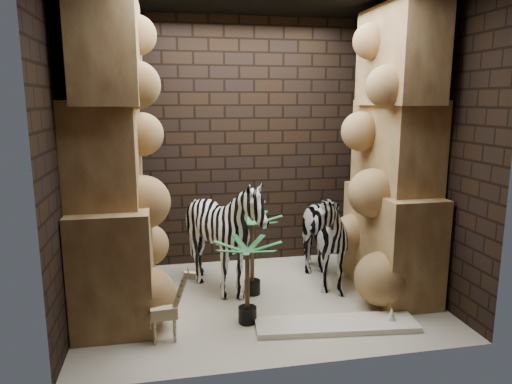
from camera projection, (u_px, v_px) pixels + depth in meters
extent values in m
plane|color=beige|center=(260.00, 300.00, 4.84)|extent=(3.50, 3.50, 0.00)
plane|color=black|center=(240.00, 144.00, 5.75)|extent=(3.50, 0.00, 3.50)
plane|color=black|center=(296.00, 175.00, 3.34)|extent=(3.50, 0.00, 3.50)
plane|color=black|center=(70.00, 160.00, 4.21)|extent=(0.00, 3.00, 3.00)
plane|color=black|center=(425.00, 151.00, 4.88)|extent=(0.00, 3.00, 3.00)
imported|color=white|center=(315.00, 227.00, 5.16)|extent=(0.65, 1.13, 1.30)
imported|color=white|center=(225.00, 241.00, 4.88)|extent=(1.37, 1.53, 1.16)
cube|color=white|center=(336.00, 325.00, 4.25)|extent=(1.49, 0.51, 0.05)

